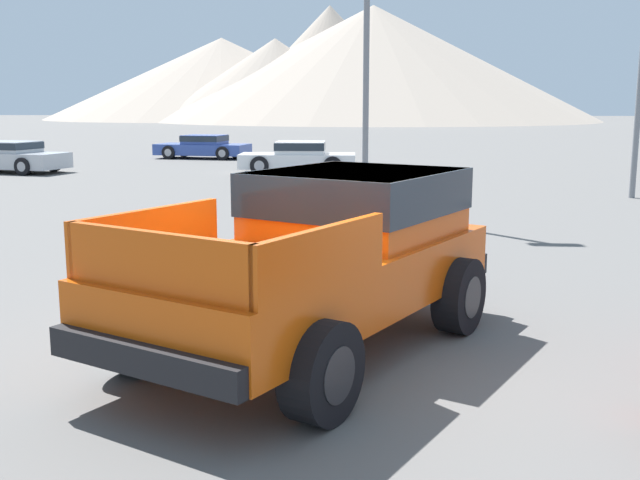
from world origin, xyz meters
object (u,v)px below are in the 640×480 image
orange_pickup_truck (328,248)px  parked_car_white (298,157)px  parked_car_blue (203,146)px  parked_car_silver (8,156)px

orange_pickup_truck → parked_car_white: orange_pickup_truck is taller
orange_pickup_truck → parked_car_white: (-2.64, 19.89, -0.43)m
parked_car_blue → parked_car_silver: bearing=153.4°
parked_car_white → parked_car_silver: (-10.84, -0.71, -0.00)m
orange_pickup_truck → parked_car_blue: (-7.96, 26.98, -0.47)m
parked_car_white → parked_car_blue: bearing=34.2°
orange_pickup_truck → parked_car_silver: bearing=152.5°
parked_car_blue → parked_car_silver: parked_car_silver is taller
parked_car_white → parked_car_blue: 8.86m
orange_pickup_truck → parked_car_silver: 23.45m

